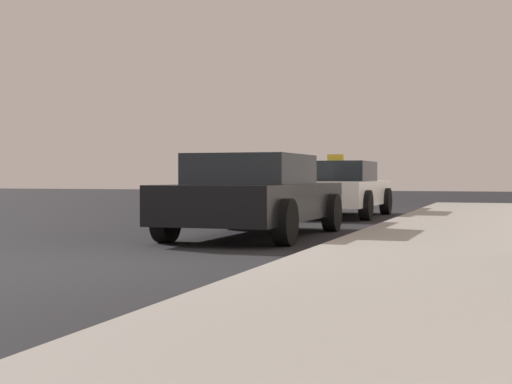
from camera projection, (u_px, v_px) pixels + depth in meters
ground_plane at (107, 264)px, 8.21m from camera, size 80.00×80.00×0.00m
sidewalk at (499, 272)px, 6.94m from camera, size 4.00×32.00×0.15m
car_black at (255, 195)px, 11.86m from camera, size 1.98×4.41×1.27m
car_white at (337, 189)px, 17.65m from camera, size 2.02×4.21×1.43m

